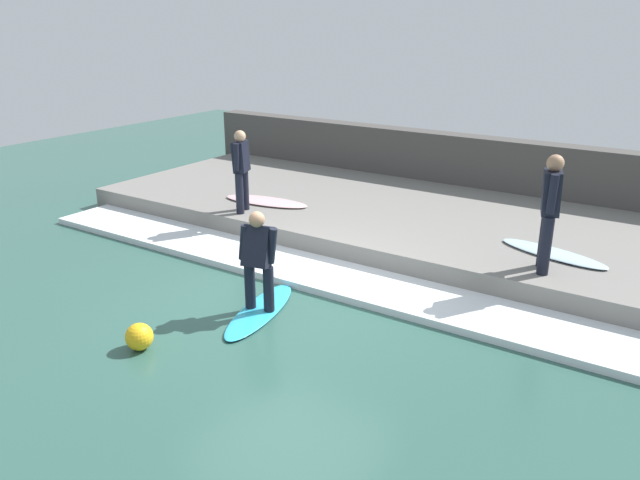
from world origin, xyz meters
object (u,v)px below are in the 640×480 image
at_px(marker_buoy, 139,337).
at_px(surfboard_riding, 260,310).
at_px(surfboard_waiting_near, 266,201).
at_px(surfboard_waiting_far, 553,253).
at_px(surfer_riding, 258,256).
at_px(surfer_waiting_far, 550,207).
at_px(surfer_waiting_near, 241,167).

bearing_deg(marker_buoy, surfboard_riding, -20.51).
relative_size(surfboard_riding, surfboard_waiting_near, 1.04).
distance_m(surfboard_waiting_near, surfboard_waiting_far, 5.35).
bearing_deg(surfboard_waiting_far, surfboard_waiting_near, 91.67).
distance_m(surfer_riding, surfer_waiting_far, 4.02).
bearing_deg(surfboard_waiting_far, marker_buoy, 143.87).
bearing_deg(surfboard_waiting_near, surfboard_riding, -143.28).
distance_m(surfer_waiting_far, marker_buoy, 5.65).
relative_size(surfer_riding, surfboard_waiting_far, 0.78).
distance_m(surfer_waiting_near, surfer_waiting_far, 5.37).
xyz_separation_m(surfboard_riding, marker_buoy, (-1.57, 0.59, 0.14)).
distance_m(surfer_waiting_near, marker_buoy, 4.56).
bearing_deg(surfboard_riding, surfboard_waiting_far, -41.93).
height_order(surfer_riding, surfer_waiting_far, surfer_waiting_far).
height_order(surfer_waiting_far, surfboard_waiting_far, surfer_waiting_far).
relative_size(surfer_waiting_far, surfboard_waiting_far, 0.94).
height_order(surfboard_waiting_near, marker_buoy, surfboard_waiting_near).
height_order(surfboard_riding, surfer_waiting_far, surfer_waiting_far).
height_order(surfer_waiting_near, surfboard_waiting_near, surfer_waiting_near).
bearing_deg(surfer_waiting_near, surfboard_waiting_near, -0.37).
distance_m(surfer_riding, surfboard_waiting_far, 4.48).
xyz_separation_m(surfer_riding, surfer_waiting_far, (2.63, -3.00, 0.51)).
height_order(surfboard_waiting_near, surfboard_waiting_far, same).
distance_m(surfboard_riding, surfer_waiting_far, 4.20).
bearing_deg(surfer_waiting_near, surfboard_waiting_far, -81.11).
distance_m(surfboard_waiting_near, surfer_waiting_far, 5.47).
relative_size(surfer_riding, marker_buoy, 4.10).
height_order(surfer_waiting_near, surfer_waiting_far, surfer_waiting_far).
height_order(surfer_riding, marker_buoy, surfer_riding).
height_order(surfboard_riding, surfboard_waiting_far, surfboard_waiting_far).
bearing_deg(surfer_waiting_near, surfer_waiting_far, -88.45).
bearing_deg(surfboard_waiting_near, surfer_waiting_near, 179.63).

